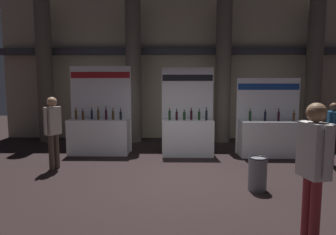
{
  "coord_description": "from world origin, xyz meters",
  "views": [
    {
      "loc": [
        -0.17,
        -5.84,
        1.98
      ],
      "look_at": [
        -0.29,
        0.73,
        1.26
      ],
      "focal_mm": 30.68,
      "sensor_mm": 36.0,
      "label": 1
    }
  ],
  "objects_px": {
    "exhibitor_booth_0": "(99,132)",
    "visitor_0": "(314,161)",
    "trash_bin": "(257,174)",
    "visitor_2": "(333,129)",
    "exhibitor_booth_2": "(270,135)",
    "visitor_3": "(53,127)",
    "exhibitor_booth_1": "(188,133)"
  },
  "relations": [
    {
      "from": "visitor_0",
      "to": "exhibitor_booth_2",
      "type": "bearing_deg",
      "value": 156.48
    },
    {
      "from": "exhibitor_booth_0",
      "to": "visitor_0",
      "type": "bearing_deg",
      "value": -50.84
    },
    {
      "from": "visitor_0",
      "to": "visitor_3",
      "type": "relative_size",
      "value": 1.03
    },
    {
      "from": "visitor_3",
      "to": "trash_bin",
      "type": "bearing_deg",
      "value": -81.28
    },
    {
      "from": "trash_bin",
      "to": "visitor_3",
      "type": "height_order",
      "value": "visitor_3"
    },
    {
      "from": "visitor_2",
      "to": "trash_bin",
      "type": "bearing_deg",
      "value": -32.71
    },
    {
      "from": "exhibitor_booth_1",
      "to": "visitor_2",
      "type": "bearing_deg",
      "value": -16.57
    },
    {
      "from": "exhibitor_booth_1",
      "to": "exhibitor_booth_2",
      "type": "xyz_separation_m",
      "value": [
        2.33,
        -0.07,
        -0.04
      ]
    },
    {
      "from": "exhibitor_booth_0",
      "to": "exhibitor_booth_2",
      "type": "xyz_separation_m",
      "value": [
        4.91,
        -0.18,
        -0.04
      ]
    },
    {
      "from": "exhibitor_booth_2",
      "to": "visitor_3",
      "type": "distance_m",
      "value": 5.78
    },
    {
      "from": "exhibitor_booth_1",
      "to": "visitor_0",
      "type": "distance_m",
      "value": 4.86
    },
    {
      "from": "visitor_2",
      "to": "visitor_3",
      "type": "height_order",
      "value": "visitor_3"
    },
    {
      "from": "trash_bin",
      "to": "visitor_3",
      "type": "relative_size",
      "value": 0.37
    },
    {
      "from": "exhibitor_booth_0",
      "to": "visitor_2",
      "type": "distance_m",
      "value": 6.22
    },
    {
      "from": "exhibitor_booth_0",
      "to": "exhibitor_booth_2",
      "type": "relative_size",
      "value": 1.16
    },
    {
      "from": "exhibitor_booth_0",
      "to": "trash_bin",
      "type": "bearing_deg",
      "value": -37.63
    },
    {
      "from": "exhibitor_booth_2",
      "to": "trash_bin",
      "type": "bearing_deg",
      "value": -112.62
    },
    {
      "from": "exhibitor_booth_0",
      "to": "exhibitor_booth_2",
      "type": "height_order",
      "value": "exhibitor_booth_0"
    },
    {
      "from": "exhibitor_booth_1",
      "to": "visitor_3",
      "type": "xyz_separation_m",
      "value": [
        -3.27,
        -1.45,
        0.38
      ]
    },
    {
      "from": "exhibitor_booth_0",
      "to": "exhibitor_booth_2",
      "type": "bearing_deg",
      "value": -2.1
    },
    {
      "from": "exhibitor_booth_0",
      "to": "visitor_2",
      "type": "relative_size",
      "value": 1.63
    },
    {
      "from": "visitor_2",
      "to": "visitor_3",
      "type": "relative_size",
      "value": 0.91
    },
    {
      "from": "exhibitor_booth_2",
      "to": "visitor_0",
      "type": "distance_m",
      "value": 4.73
    },
    {
      "from": "exhibitor_booth_1",
      "to": "trash_bin",
      "type": "bearing_deg",
      "value": -66.88
    },
    {
      "from": "visitor_0",
      "to": "trash_bin",
      "type": "bearing_deg",
      "value": 172.61
    },
    {
      "from": "trash_bin",
      "to": "exhibitor_booth_1",
      "type": "bearing_deg",
      "value": 113.12
    },
    {
      "from": "exhibitor_booth_2",
      "to": "trash_bin",
      "type": "distance_m",
      "value": 2.97
    },
    {
      "from": "exhibitor_booth_1",
      "to": "visitor_3",
      "type": "relative_size",
      "value": 1.46
    },
    {
      "from": "exhibitor_booth_0",
      "to": "visitor_0",
      "type": "xyz_separation_m",
      "value": [
        3.89,
        -4.77,
        0.44
      ]
    },
    {
      "from": "trash_bin",
      "to": "visitor_2",
      "type": "xyz_separation_m",
      "value": [
        2.34,
        1.74,
        0.61
      ]
    },
    {
      "from": "exhibitor_booth_2",
      "to": "visitor_2",
      "type": "distance_m",
      "value": 1.59
    },
    {
      "from": "visitor_0",
      "to": "visitor_2",
      "type": "bearing_deg",
      "value": 137.41
    }
  ]
}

